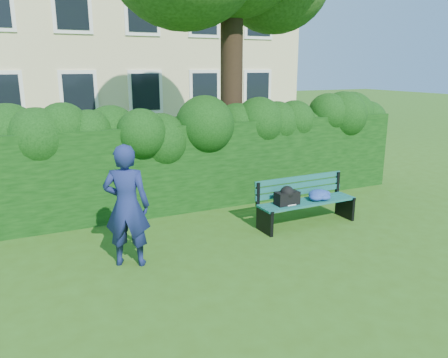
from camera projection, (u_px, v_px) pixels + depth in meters
name	position (u px, v px, depth m)	size (l,w,h in m)	color
ground	(239.00, 240.00, 7.59)	(80.00, 80.00, 0.00)	#315615
hedge	(192.00, 164.00, 9.28)	(10.00, 1.00, 1.80)	black
park_bench	(305.00, 199.00, 8.22)	(1.97, 0.59, 0.89)	#0E4745
man_reading	(127.00, 206.00, 6.43)	(0.68, 0.44, 1.85)	navy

